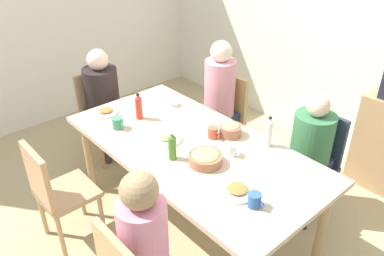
{
  "coord_description": "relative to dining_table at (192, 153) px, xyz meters",
  "views": [
    {
      "loc": [
        1.82,
        -1.61,
        2.36
      ],
      "look_at": [
        0.0,
        0.0,
        0.92
      ],
      "focal_mm": 35.97,
      "sensor_mm": 36.0,
      "label": 1
    }
  ],
  "objects": [
    {
      "name": "person_2",
      "position": [
        -0.52,
        0.81,
        0.06
      ],
      "size": [
        0.3,
        0.3,
        1.29
      ],
      "color": "navy",
      "rests_on": "ground_plane"
    },
    {
      "name": "bottle_1",
      "position": [
        -0.61,
        -0.06,
        0.18
      ],
      "size": [
        0.06,
        0.06,
        0.23
      ],
      "color": "red",
      "rests_on": "dining_table"
    },
    {
      "name": "chair_1",
      "position": [
        -1.42,
        0.0,
        -0.19
      ],
      "size": [
        0.4,
        0.4,
        0.9
      ],
      "color": "tan",
      "rests_on": "ground_plane"
    },
    {
      "name": "ground_plane",
      "position": [
        0.0,
        0.0,
        -0.7
      ],
      "size": [
        5.99,
        5.99,
        0.0
      ],
      "primitive_type": "plane",
      "color": "tan"
    },
    {
      "name": "wall_left",
      "position": [
        -2.56,
        0.0,
        0.6
      ],
      "size": [
        0.12,
        4.19,
        2.6
      ],
      "primitive_type": "cube",
      "color": "silver",
      "rests_on": "ground_plane"
    },
    {
      "name": "bowl_0",
      "position": [
        0.24,
        -0.08,
        0.12
      ],
      "size": [
        0.24,
        0.24,
        0.09
      ],
      "color": "#9D6046",
      "rests_on": "dining_table"
    },
    {
      "name": "wall_back",
      "position": [
        0.0,
        2.03,
        0.6
      ],
      "size": [
        5.24,
        0.12,
        2.6
      ],
      "primitive_type": "cube",
      "color": "white",
      "rests_on": "ground_plane"
    },
    {
      "name": "plate_0",
      "position": [
        0.6,
        -0.15,
        0.09
      ],
      "size": [
        0.24,
        0.24,
        0.04
      ],
      "color": "white",
      "rests_on": "dining_table"
    },
    {
      "name": "chair_0",
      "position": [
        -0.52,
        -0.89,
        -0.19
      ],
      "size": [
        0.4,
        0.4,
        0.9
      ],
      "color": "tan",
      "rests_on": "ground_plane"
    },
    {
      "name": "cup_4",
      "position": [
        0.02,
        0.2,
        0.12
      ],
      "size": [
        0.12,
        0.08,
        0.09
      ],
      "color": "#C8563E",
      "rests_on": "dining_table"
    },
    {
      "name": "chair_2",
      "position": [
        -0.52,
        0.89,
        -0.19
      ],
      "size": [
        0.4,
        0.4,
        0.9
      ],
      "color": "tan",
      "rests_on": "ground_plane"
    },
    {
      "name": "person_3",
      "position": [
        0.52,
        0.8,
        -0.02
      ],
      "size": [
        0.32,
        0.32,
        1.12
      ],
      "color": "#363B54",
      "rests_on": "ground_plane"
    },
    {
      "name": "plate_1",
      "position": [
        -0.18,
        -0.09,
        0.09
      ],
      "size": [
        0.23,
        0.23,
        0.04
      ],
      "color": "silver",
      "rests_on": "dining_table"
    },
    {
      "name": "cup_1",
      "position": [
        -0.59,
        -0.28,
        0.12
      ],
      "size": [
        0.13,
        0.09,
        0.09
      ],
      "color": "#3F8F69",
      "rests_on": "dining_table"
    },
    {
      "name": "chair_3",
      "position": [
        0.52,
        0.89,
        -0.19
      ],
      "size": [
        0.4,
        0.4,
        0.9
      ],
      "color": "#2A3143",
      "rests_on": "ground_plane"
    },
    {
      "name": "cup_2",
      "position": [
        -0.61,
        0.3,
        0.11
      ],
      "size": [
        0.12,
        0.08,
        0.07
      ],
      "color": "white",
      "rests_on": "dining_table"
    },
    {
      "name": "cup_0",
      "position": [
        0.75,
        -0.17,
        0.12
      ],
      "size": [
        0.12,
        0.08,
        0.09
      ],
      "color": "#305CA1",
      "rests_on": "dining_table"
    },
    {
      "name": "bowl_1",
      "position": [
        0.09,
        0.32,
        0.13
      ],
      "size": [
        0.18,
        0.18,
        0.1
      ],
      "color": "#9A5F48",
      "rests_on": "dining_table"
    },
    {
      "name": "dining_table",
      "position": [
        0.0,
        0.0,
        0.0
      ],
      "size": [
        2.08,
        1.03,
        0.77
      ],
      "color": "#C6AF8E",
      "rests_on": "ground_plane"
    },
    {
      "name": "person_4",
      "position": [
        0.52,
        -0.8,
        0.02
      ],
      "size": [
        0.3,
        0.3,
        1.21
      ],
      "color": "brown",
      "rests_on": "ground_plane"
    },
    {
      "name": "bottle_2",
      "position": [
        0.04,
        -0.22,
        0.18
      ],
      "size": [
        0.06,
        0.06,
        0.22
      ],
      "color": "#457C2E",
      "rests_on": "dining_table"
    },
    {
      "name": "person_1",
      "position": [
        -1.33,
        0.0,
        0.02
      ],
      "size": [
        0.33,
        0.33,
        1.18
      ],
      "color": "#463938",
      "rests_on": "ground_plane"
    },
    {
      "name": "bottle_0",
      "position": [
        0.38,
        0.42,
        0.19
      ],
      "size": [
        0.05,
        0.05,
        0.25
      ],
      "color": "silver",
      "rests_on": "dining_table"
    },
    {
      "name": "cup_3",
      "position": [
        0.29,
        0.13,
        0.12
      ],
      "size": [
        0.11,
        0.07,
        0.08
      ],
      "color": "white",
      "rests_on": "dining_table"
    },
    {
      "name": "plate_2",
      "position": [
        -0.88,
        -0.22,
        0.09
      ],
      "size": [
        0.21,
        0.21,
        0.04
      ],
      "color": "silver",
      "rests_on": "dining_table"
    }
  ]
}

